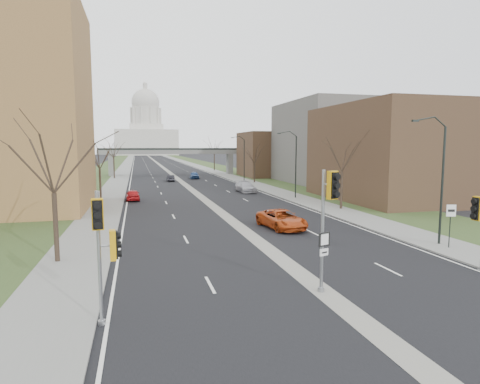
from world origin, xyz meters
name	(u,v)px	position (x,y,z in m)	size (l,w,h in m)	color
ground	(321,290)	(0.00, 0.00, 0.00)	(700.00, 700.00, 0.00)	black
road_surface	(158,163)	(0.00, 150.00, 0.01)	(20.00, 600.00, 0.01)	black
median_strip	(158,163)	(0.00, 150.00, 0.00)	(1.20, 600.00, 0.02)	gray
sidewalk_right	(187,163)	(12.00, 150.00, 0.06)	(4.00, 600.00, 0.12)	gray
sidewalk_left	(127,163)	(-12.00, 150.00, 0.06)	(4.00, 600.00, 0.12)	gray
grass_verge_right	(201,163)	(18.00, 150.00, 0.05)	(8.00, 600.00, 0.10)	#2A3E1C
grass_verge_left	(112,164)	(-18.00, 150.00, 0.05)	(8.00, 600.00, 0.10)	#2A3E1C
commercial_block_near	(397,153)	(24.00, 28.00, 6.00)	(16.00, 20.00, 12.00)	#4D3624
commercial_block_mid	(336,143)	(28.00, 52.00, 7.50)	(18.00, 22.00, 15.00)	#615E58
commercial_block_far	(274,154)	(22.00, 70.00, 5.00)	(14.00, 14.00, 10.00)	#4D3624
pedestrian_bridge	(172,155)	(0.00, 80.00, 4.84)	(34.00, 3.00, 6.45)	slate
capitol	(146,132)	(0.00, 320.00, 18.60)	(48.00, 42.00, 55.75)	silver
streetlight_near	(434,144)	(10.99, 6.00, 6.95)	(2.61, 0.20, 8.70)	black
streetlight_mid	(290,145)	(10.99, 32.00, 6.95)	(2.61, 0.20, 8.70)	black
streetlight_far	(240,146)	(10.99, 58.00, 6.95)	(2.61, 0.20, 8.70)	black
tree_left_a	(52,149)	(-13.00, 8.00, 6.64)	(7.20, 7.20, 9.40)	#382B21
tree_left_b	(99,151)	(-13.00, 38.00, 6.23)	(6.75, 6.75, 8.81)	#382B21
tree_left_c	(113,145)	(-13.00, 72.00, 7.04)	(7.65, 7.65, 9.99)	#382B21
tree_right_a	(343,148)	(13.00, 22.00, 6.64)	(7.20, 7.20, 9.40)	#382B21
tree_right_b	(255,152)	(13.00, 55.00, 5.82)	(6.30, 6.30, 8.22)	#382B21
tree_right_c	(214,146)	(13.00, 95.00, 7.04)	(7.65, 7.65, 9.99)	#382B21
signal_pole_left	(104,239)	(-9.59, -1.51, 3.39)	(0.89, 0.99, 5.18)	gray
signal_pole_median	(328,208)	(0.00, -0.50, 4.01)	(0.78, 0.96, 5.76)	gray
speed_limit_sign	(450,218)	(11.65, 4.93, 2.10)	(0.61, 0.19, 2.88)	black
car_left_near	(133,195)	(-8.93, 35.36, 0.70)	(1.66, 4.14, 1.41)	#B21418
car_left_far	(170,178)	(-2.00, 62.37, 0.63)	(1.33, 3.82, 1.26)	black
car_right_near	(282,219)	(3.25, 14.16, 0.77)	(2.57, 5.57, 1.55)	#B13E12
car_right_mid	(245,187)	(7.37, 40.75, 0.79)	(2.22, 5.45, 1.58)	#A5A4AB
car_right_far	(194,175)	(3.49, 67.80, 0.75)	(1.78, 4.43, 1.51)	navy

